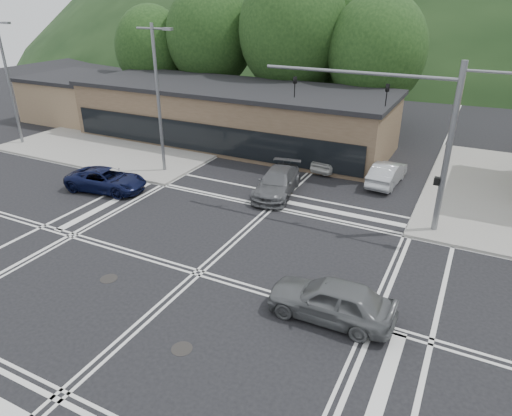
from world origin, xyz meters
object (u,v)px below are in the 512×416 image
at_px(car_queue_a, 387,173).
at_px(car_blue_west, 106,180).
at_px(car_northbound, 277,182).
at_px(car_queue_b, 333,159).
at_px(car_grey_center, 331,300).

bearing_deg(car_queue_a, car_blue_west, 33.95).
bearing_deg(car_blue_west, car_northbound, -75.23).
relative_size(car_blue_west, car_queue_a, 1.13).
bearing_deg(car_blue_west, car_queue_b, -57.13).
xyz_separation_m(car_grey_center, car_northbound, (-6.28, 9.30, -0.06)).
distance_m(car_queue_a, car_northbound, 6.86).
xyz_separation_m(car_queue_a, car_queue_b, (-3.78, 1.11, -0.02)).
distance_m(car_queue_a, car_queue_b, 3.94).
bearing_deg(car_queue_b, car_queue_a, 171.34).
distance_m(car_grey_center, car_queue_b, 15.54).
bearing_deg(car_grey_center, car_queue_b, -162.88).
relative_size(car_blue_west, car_northbound, 0.96).
bearing_deg(car_blue_west, car_grey_center, -117.87).
height_order(car_queue_a, car_queue_b, car_queue_a).
xyz_separation_m(car_grey_center, car_queue_a, (-1.01, 13.68, -0.08)).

